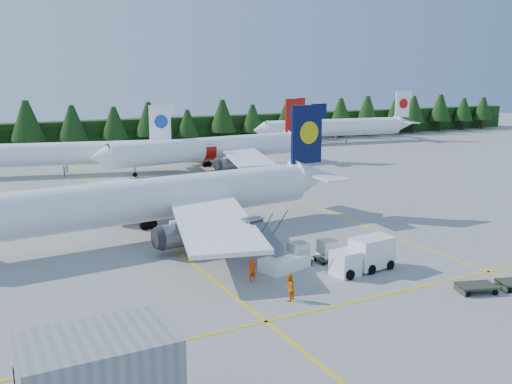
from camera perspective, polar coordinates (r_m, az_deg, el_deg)
name	(u,v)px	position (r m, az deg, el deg)	size (l,w,h in m)	color
ground	(379,261)	(48.93, 12.22, -6.78)	(320.00, 320.00, 0.00)	gray
taxi_stripe_a	(146,226)	(59.72, -10.99, -3.32)	(0.25, 120.00, 0.01)	yellow
taxi_stripe_b	(310,205)	(67.88, 5.39, -1.33)	(0.25, 120.00, 0.01)	yellow
taxi_stripe_cross	(432,284)	(44.78, 17.16, -8.82)	(80.00, 0.25, 0.01)	yellow
treeline_hedge	(123,134)	(121.84, -13.15, 5.69)	(220.00, 4.00, 6.00)	black
airliner_navy	(135,202)	(54.18, -11.97, -1.00)	(41.28, 33.88, 12.00)	white
airliner_red	(203,150)	(92.07, -5.35, 4.23)	(37.78, 30.99, 10.99)	white
airliner_far_left	(45,154)	(92.98, -20.31, 3.60)	(35.25, 11.25, 10.42)	white
airliner_far_right	(329,127)	(128.62, 7.34, 6.44)	(38.45, 8.36, 11.21)	white
airstairs	(282,259)	(46.03, 2.60, -6.70)	(4.37, 5.93, 3.57)	white
service_truck	(363,255)	(46.00, 10.61, -6.25)	(5.52, 2.45, 2.58)	white
uld_pair	(313,251)	(47.32, 5.74, -5.88)	(4.61, 2.18, 1.55)	#2F3325
crew_a	(253,270)	(43.11, -0.34, -7.78)	(0.67, 0.44, 1.85)	#F84205
crew_b	(289,287)	(39.75, 3.34, -9.51)	(0.91, 0.71, 1.88)	orange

